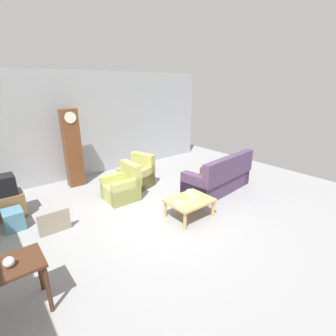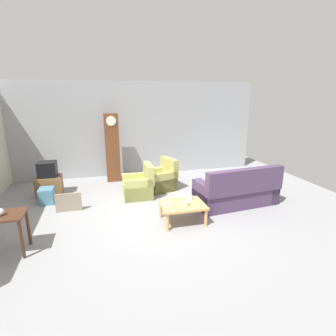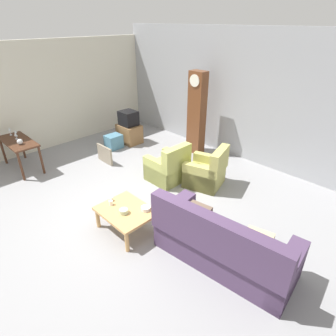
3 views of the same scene
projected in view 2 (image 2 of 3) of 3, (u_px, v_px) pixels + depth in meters
ground_plane at (162, 214)px, 6.31m from camera, size 10.40×10.40×0.00m
garage_door_wall at (138, 129)px, 9.25m from camera, size 8.40×0.16×3.20m
couch_floral at (237, 192)px, 6.76m from camera, size 2.18×1.10×1.04m
armchair_olive_near at (139, 186)px, 7.33m from camera, size 0.79×0.76×0.92m
armchair_olive_far at (162, 179)px, 7.94m from camera, size 0.98×0.96×0.92m
coffee_table_wood at (183, 206)px, 5.86m from camera, size 0.96×0.76×0.42m
grandfather_clock at (112, 148)px, 8.53m from camera, size 0.44×0.30×2.19m
tv_stand_cabinet at (49, 186)px, 7.48m from camera, size 0.68×0.52×0.55m
tv_crt at (47, 169)px, 7.36m from camera, size 0.48×0.44×0.42m
framed_picture_leaning at (69, 202)px, 6.43m from camera, size 0.60×0.05×0.46m
storage_box_blue at (47, 196)px, 6.95m from camera, size 0.36×0.44×0.40m
glass_dome_cloche at (0, 212)px, 4.52m from camera, size 0.13×0.13×0.13m
cup_white_porcelain at (170, 205)px, 5.68m from camera, size 0.07×0.07×0.09m
cup_blue_rimmed at (165, 205)px, 5.72m from camera, size 0.07×0.07×0.07m
bowl_white_stacked at (190, 197)px, 6.12m from camera, size 0.16×0.16×0.06m
bowl_shallow_green at (186, 203)px, 5.78m from camera, size 0.15×0.15×0.08m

